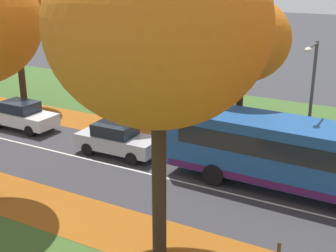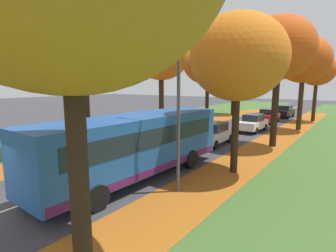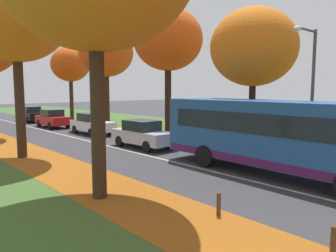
{
  "view_description": "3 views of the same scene",
  "coord_description": "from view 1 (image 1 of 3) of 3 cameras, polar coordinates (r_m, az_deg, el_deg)",
  "views": [
    {
      "loc": [
        -16.63,
        2.22,
        9.05
      ],
      "look_at": [
        0.67,
        11.85,
        2.23
      ],
      "focal_mm": 50.0,
      "sensor_mm": 36.0,
      "label": 1
    },
    {
      "loc": [
        9.78,
        -2.19,
        4.43
      ],
      "look_at": [
        1.42,
        9.21,
        2.15
      ],
      "focal_mm": 28.0,
      "sensor_mm": 36.0,
      "label": 2
    },
    {
      "loc": [
        -10.38,
        -0.14,
        3.46
      ],
      "look_at": [
        -0.36,
        11.07,
        1.75
      ],
      "focal_mm": 35.0,
      "sensor_mm": 36.0,
      "label": 3
    }
  ],
  "objects": [
    {
      "name": "grass_verge_right",
      "position": [
        32.63,
        -5.22,
        2.84
      ],
      "size": [
        12.0,
        90.0,
        0.01
      ],
      "primitive_type": "cube",
      "color": "#3D6028",
      "rests_on": "ground"
    },
    {
      "name": "streetlamp_right",
      "position": [
        21.39,
        16.96,
        3.8
      ],
      "size": [
        1.89,
        0.28,
        6.0
      ],
      "color": "#47474C",
      "rests_on": "ground"
    },
    {
      "name": "road_centre_line",
      "position": [
        25.97,
        -16.67,
        -2.21
      ],
      "size": [
        0.12,
        80.0,
        0.01
      ],
      "primitive_type": "cube",
      "color": "silver",
      "rests_on": "ground"
    },
    {
      "name": "tree_right_near",
      "position": [
        23.18,
        9.09,
        10.36
      ],
      "size": [
        4.63,
        4.63,
        7.76
      ],
      "color": "black",
      "rests_on": "ground"
    },
    {
      "name": "leaf_litter_left",
      "position": [
        19.11,
        -13.64,
        -9.81
      ],
      "size": [
        2.8,
        60.0,
        0.0
      ],
      "primitive_type": "cube",
      "color": "#9E5619",
      "rests_on": "grass_verge_left"
    },
    {
      "name": "tree_right_mid",
      "position": [
        26.31,
        -5.47,
        14.05
      ],
      "size": [
        4.79,
        4.79,
        9.01
      ],
      "color": "black",
      "rests_on": "ground"
    },
    {
      "name": "car_white_following",
      "position": [
        28.4,
        -17.35,
        1.26
      ],
      "size": [
        1.83,
        4.22,
        1.62
      ],
      "color": "silver",
      "rests_on": "ground"
    },
    {
      "name": "leaf_litter_right",
      "position": [
        25.9,
        0.08,
        -1.41
      ],
      "size": [
        2.8,
        60.0,
        0.0
      ],
      "primitive_type": "cube",
      "color": "#9E5619",
      "rests_on": "grass_verge_right"
    },
    {
      "name": "car_silver_lead",
      "position": [
        23.52,
        -6.22,
        -1.61
      ],
      "size": [
        1.86,
        4.24,
        1.62
      ],
      "color": "#B7BABF",
      "rests_on": "ground"
    },
    {
      "name": "tree_left_near",
      "position": [
        13.29,
        -1.23,
        11.99
      ],
      "size": [
        6.39,
        6.39,
        10.32
      ],
      "color": "#382619",
      "rests_on": "ground"
    },
    {
      "name": "bollard_fourth",
      "position": [
        16.03,
        13.36,
        -14.57
      ],
      "size": [
        0.12,
        0.12,
        0.63
      ],
      "primitive_type": "cylinder",
      "color": "#4C3823",
      "rests_on": "ground"
    },
    {
      "name": "bus",
      "position": [
        20.06,
        14.62,
        -3.12
      ],
      "size": [
        2.84,
        10.46,
        2.98
      ],
      "color": "#1E5199",
      "rests_on": "ground"
    },
    {
      "name": "tree_right_far",
      "position": [
        31.98,
        -18.22,
        13.78
      ],
      "size": [
        4.81,
        4.81,
        8.85
      ],
      "color": "#382619",
      "rests_on": "ground"
    }
  ]
}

